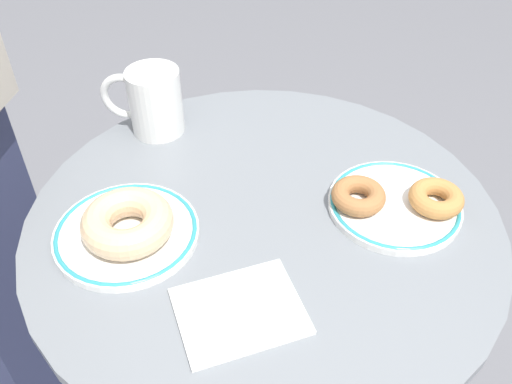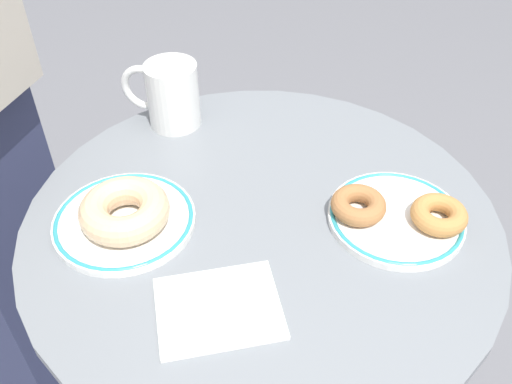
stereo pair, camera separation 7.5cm
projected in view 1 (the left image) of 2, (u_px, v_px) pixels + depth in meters
The scene contains 8 objects.
cafe_table at pixel (262, 332), 0.93m from camera, with size 0.64×0.64×0.76m.
plate_left at pixel (127, 233), 0.72m from camera, with size 0.19×0.19×0.01m.
plate_right at pixel (394, 205), 0.76m from camera, with size 0.18×0.18×0.01m.
donut_glazed at pixel (127, 223), 0.70m from camera, with size 0.12×0.12×0.04m, color #E0B789.
donut_old_fashioned at pixel (435, 196), 0.74m from camera, with size 0.07×0.07×0.02m, color #BC7F42.
donut_cinnamon at pixel (358, 196), 0.74m from camera, with size 0.07×0.07×0.02m, color #A36B3D.
paper_napkin at pixel (240, 311), 0.63m from camera, with size 0.14×0.11×0.01m, color white.
coffee_mug at pixel (153, 101), 0.86m from camera, with size 0.13×0.08×0.10m.
Camera 1 is at (-0.03, -0.54, 1.28)m, focal length 39.12 mm.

